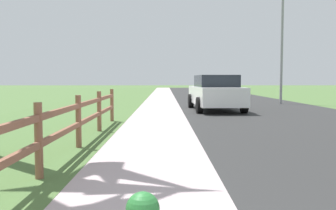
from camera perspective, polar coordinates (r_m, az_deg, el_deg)
name	(u,v)px	position (r m, az deg, el deg)	size (l,w,h in m)	color
ground_plane	(176,99)	(25.76, 1.17, 0.93)	(120.00, 120.00, 0.00)	#4B6C37
road_asphalt	(222,97)	(28.07, 8.21, 1.15)	(7.00, 66.00, 0.01)	#2B2B2B
curb_concrete	(135,97)	(27.84, -5.14, 1.15)	(6.00, 66.00, 0.01)	#B7A3A6
grass_verge	(114,97)	(28.00, -8.20, 1.15)	(5.00, 66.00, 0.00)	#4B6C37
rail_fence	(62,124)	(6.41, -15.85, -2.85)	(0.11, 11.70, 1.04)	brown
parked_suv_white	(215,92)	(16.35, 7.24, 1.91)	(2.17, 4.81, 1.53)	white
street_lamp	(284,27)	(21.66, 17.29, 11.24)	(1.17, 0.20, 7.10)	gray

